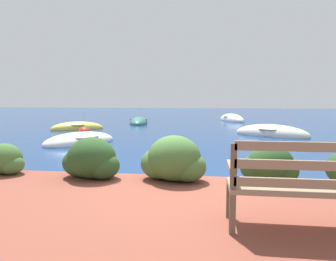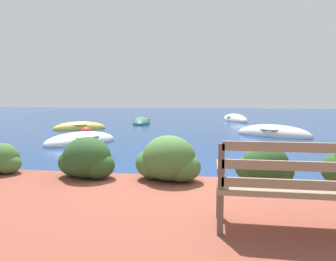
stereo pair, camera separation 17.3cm
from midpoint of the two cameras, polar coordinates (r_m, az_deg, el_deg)
The scene contains 12 objects.
ground_plane at distance 5.28m, azimuth 2.62°, elevation -10.84°, with size 80.00×80.00×0.00m.
park_bench at distance 3.25m, azimuth 23.62°, elevation -9.39°, with size 1.42×0.48×0.93m.
hedge_clump_far_left at distance 6.07m, azimuth -28.51°, elevation -4.95°, with size 0.79×0.57×0.54m.
hedge_clump_left at distance 5.18m, azimuth -14.34°, elevation -5.47°, with size 1.01×0.72×0.68m.
hedge_clump_centre at distance 4.85m, azimuth 1.02°, elevation -5.82°, with size 1.08×0.78×0.73m.
hedge_clump_right at distance 4.99m, azimuth 18.84°, elevation -6.48°, with size 0.89×0.64×0.60m.
rowboat_nearest at distance 10.68m, azimuth -15.82°, elevation -2.00°, with size 2.58×2.83×0.68m.
rowboat_mid at distance 12.96m, azimuth 19.77°, elevation -0.67°, with size 3.23×2.60×0.82m.
rowboat_far at distance 15.30m, azimuth -16.14°, elevation 0.42°, with size 2.64×2.07×0.69m.
rowboat_outer at distance 18.22m, azimuth -4.82°, elevation 1.54°, with size 1.55×3.17×0.67m.
rowboat_distant at distance 20.48m, azimuth 12.88°, elevation 1.96°, with size 2.00×3.19×0.85m.
mooring_buoy at distance 12.93m, azimuth -14.96°, elevation -0.45°, with size 0.55×0.55×0.50m.
Camera 2 is at (0.57, -5.01, 1.55)m, focal length 32.00 mm.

